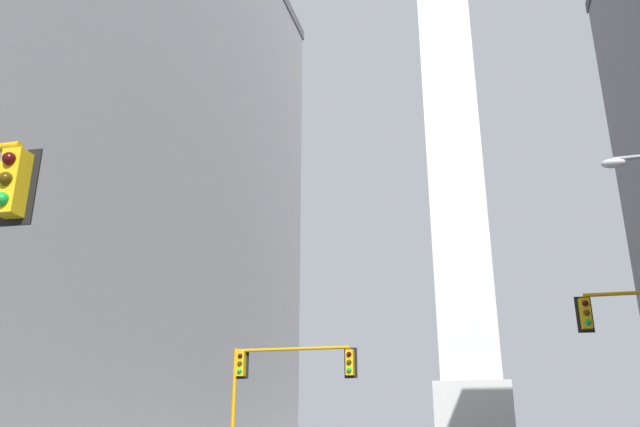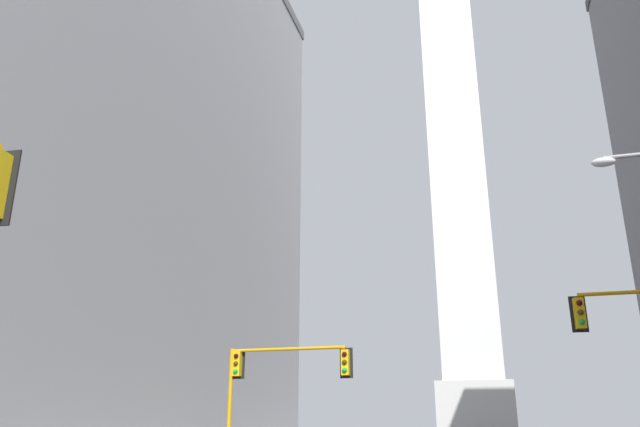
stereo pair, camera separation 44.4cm
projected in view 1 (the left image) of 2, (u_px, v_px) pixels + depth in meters
The scene contains 3 objects.
building_left at pixel (26, 107), 34.35m from camera, with size 18.75×44.51×36.85m.
obelisk at pixel (455, 164), 85.33m from camera, with size 8.95×8.95×75.40m.
traffic_light_mid_left at pixel (276, 374), 28.10m from camera, with size 5.90×0.50×5.15m.
Camera 1 is at (2.12, -1.09, 1.61)m, focal length 35.00 mm.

